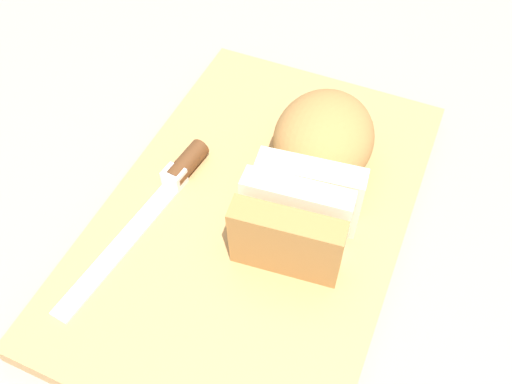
{
  "coord_description": "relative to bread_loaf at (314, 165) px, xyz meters",
  "views": [
    {
      "loc": [
        0.32,
        0.13,
        0.49
      ],
      "look_at": [
        0.0,
        0.0,
        0.05
      ],
      "focal_mm": 38.49,
      "sensor_mm": 36.0,
      "label": 1
    }
  ],
  "objects": [
    {
      "name": "crumb_near_knife",
      "position": [
        0.02,
        -0.02,
        -0.04
      ],
      "size": [
        0.0,
        0.0,
        0.0
      ],
      "primitive_type": "sphere",
      "color": "#A8753D",
      "rests_on": "cutting_board"
    },
    {
      "name": "crumb_stray_left",
      "position": [
        0.02,
        -0.05,
        -0.04
      ],
      "size": [
        0.01,
        0.01,
        0.01
      ],
      "primitive_type": "sphere",
      "color": "#A8753D",
      "rests_on": "cutting_board"
    },
    {
      "name": "bread_knife",
      "position": [
        0.06,
        -0.14,
        -0.03
      ],
      "size": [
        0.24,
        0.05,
        0.02
      ],
      "rotation": [
        0.0,
        0.0,
        -0.13
      ],
      "color": "silver",
      "rests_on": "cutting_board"
    },
    {
      "name": "crumb_near_loaf",
      "position": [
        0.07,
        -0.02,
        -0.04
      ],
      "size": [
        0.01,
        0.01,
        0.01
      ],
      "primitive_type": "sphere",
      "color": "#A8753D",
      "rests_on": "cutting_board"
    },
    {
      "name": "cutting_board",
      "position": [
        0.05,
        -0.05,
        -0.05
      ],
      "size": [
        0.47,
        0.31,
        0.02
      ],
      "primitive_type": "cube",
      "rotation": [
        0.0,
        0.0,
        -0.02
      ],
      "color": "tan",
      "rests_on": "ground_plane"
    },
    {
      "name": "ground_plane",
      "position": [
        0.05,
        -0.05,
        -0.07
      ],
      "size": [
        3.0,
        3.0,
        0.0
      ],
      "primitive_type": "plane",
      "color": "gray"
    },
    {
      "name": "bread_loaf",
      "position": [
        0.0,
        0.0,
        0.0
      ],
      "size": [
        0.23,
        0.12,
        0.08
      ],
      "rotation": [
        0.0,
        0.0,
        0.06
      ],
      "color": "#A8753D",
      "rests_on": "cutting_board"
    }
  ]
}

